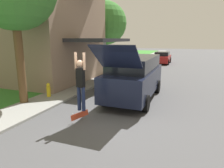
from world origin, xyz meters
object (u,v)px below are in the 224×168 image
suv_parked (135,76)px  car_down_street (162,58)px  fire_hydrant (49,90)px  lawn_tree_far (105,23)px  skateboard (80,115)px  skateboarder (81,81)px

suv_parked → car_down_street: bearing=92.3°
car_down_street → fire_hydrant: car_down_street is taller
suv_parked → lawn_tree_far: bearing=121.7°
lawn_tree_far → fire_hydrant: (0.88, -9.48, -3.91)m
car_down_street → skateboard: bearing=-91.5°
lawn_tree_far → car_down_street: 9.66m
lawn_tree_far → skateboarder: (3.95, -11.57, -2.81)m
car_down_street → skateboard: car_down_street is taller
skateboard → fire_hydrant: size_ratio=1.04×
lawn_tree_far → skateboard: lawn_tree_far is taller
car_down_street → fire_hydrant: (-3.42, -17.33, -0.26)m
skateboarder → fire_hydrant: bearing=145.8°
lawn_tree_far → suv_parked: (4.92, -7.97, -3.19)m
skateboard → lawn_tree_far: bearing=108.3°
fire_hydrant → skateboard: bearing=-34.2°
suv_parked → car_down_street: size_ratio=1.42×
car_down_street → fire_hydrant: size_ratio=5.93×
suv_parked → fire_hydrant: suv_parked is taller
skateboarder → skateboard: (-0.15, 0.10, -1.29)m
lawn_tree_far → suv_parked: size_ratio=1.07×
car_down_street → suv_parked: bearing=-87.7°
skateboarder → fire_hydrant: size_ratio=2.93×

